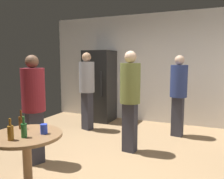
% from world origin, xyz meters
% --- Properties ---
extents(ground_plane, '(5.20, 5.20, 0.10)m').
position_xyz_m(ground_plane, '(0.00, 0.00, -0.05)').
color(ground_plane, '#9E7C56').
extents(wall_back, '(5.32, 0.06, 2.70)m').
position_xyz_m(wall_back, '(0.00, 2.63, 1.35)').
color(wall_back, silver).
rests_on(wall_back, ground_plane).
extents(refrigerator, '(0.70, 0.68, 1.80)m').
position_xyz_m(refrigerator, '(-1.16, 2.20, 0.90)').
color(refrigerator, black).
rests_on(refrigerator, ground_plane).
extents(foreground_table, '(0.80, 0.80, 0.73)m').
position_xyz_m(foreground_table, '(-0.40, -1.18, 0.63)').
color(foreground_table, olive).
rests_on(foreground_table, ground_plane).
extents(beer_bottle_amber, '(0.06, 0.06, 0.23)m').
position_xyz_m(beer_bottle_amber, '(-0.40, -1.40, 0.82)').
color(beer_bottle_amber, '#8C5919').
rests_on(beer_bottle_amber, foreground_table).
extents(beer_bottle_brown, '(0.06, 0.06, 0.23)m').
position_xyz_m(beer_bottle_brown, '(-0.60, -1.05, 0.82)').
color(beer_bottle_brown, '#593314').
rests_on(beer_bottle_brown, foreground_table).
extents(beer_bottle_green, '(0.06, 0.06, 0.23)m').
position_xyz_m(beer_bottle_green, '(-0.33, -1.28, 0.82)').
color(beer_bottle_green, '#26662D').
rests_on(beer_bottle_green, foreground_table).
extents(plastic_cup_blue, '(0.08, 0.08, 0.11)m').
position_xyz_m(plastic_cup_blue, '(-0.22, -1.09, 0.79)').
color(plastic_cup_blue, blue).
rests_on(plastic_cup_blue, foreground_table).
extents(person_in_gray_shirt, '(0.42, 0.42, 1.73)m').
position_xyz_m(person_in_gray_shirt, '(-1.05, 1.35, 1.01)').
color(person_in_gray_shirt, '#2D2D38').
rests_on(person_in_gray_shirt, ground_plane).
extents(person_in_olive_shirt, '(0.37, 0.37, 1.71)m').
position_xyz_m(person_in_olive_shirt, '(0.24, 0.53, 1.00)').
color(person_in_olive_shirt, '#2D2D38').
rests_on(person_in_olive_shirt, ground_plane).
extents(person_in_navy_shirt, '(0.38, 0.38, 1.66)m').
position_xyz_m(person_in_navy_shirt, '(0.88, 1.69, 0.97)').
color(person_in_navy_shirt, '#2D2D38').
rests_on(person_in_navy_shirt, ground_plane).
extents(person_in_maroon_shirt, '(0.45, 0.45, 1.63)m').
position_xyz_m(person_in_maroon_shirt, '(-0.92, -0.47, 0.95)').
color(person_in_maroon_shirt, '#2D2D38').
rests_on(person_in_maroon_shirt, ground_plane).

